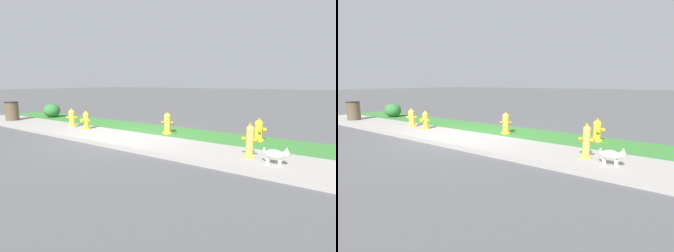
% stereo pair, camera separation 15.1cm
% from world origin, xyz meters
% --- Properties ---
extents(ground_plane, '(120.00, 120.00, 0.00)m').
position_xyz_m(ground_plane, '(0.00, 0.00, 0.00)').
color(ground_plane, '#515154').
extents(sidewalk_pavement, '(18.00, 1.87, 0.01)m').
position_xyz_m(sidewalk_pavement, '(0.00, 0.00, 0.01)').
color(sidewalk_pavement, '#9E9993').
rests_on(sidewalk_pavement, ground).
extents(grass_verge, '(18.00, 1.70, 0.01)m').
position_xyz_m(grass_verge, '(0.00, 1.78, 0.00)').
color(grass_verge, '#387A33').
rests_on(grass_verge, ground).
extents(street_curb, '(18.00, 0.16, 0.12)m').
position_xyz_m(street_curb, '(0.00, -1.01, 0.06)').
color(street_curb, '#9E9993').
rests_on(street_curb, ground).
extents(fire_hydrant_mid_block, '(0.39, 0.36, 0.66)m').
position_xyz_m(fire_hydrant_mid_block, '(-2.08, 0.35, 0.31)').
color(fire_hydrant_mid_block, gold).
rests_on(fire_hydrant_mid_block, ground).
extents(fire_hydrant_across_street, '(0.36, 0.32, 0.79)m').
position_xyz_m(fire_hydrant_across_street, '(3.92, 0.09, 0.38)').
color(fire_hydrant_across_street, gold).
rests_on(fire_hydrant_across_street, ground).
extents(fire_hydrant_near_corner, '(0.38, 0.40, 0.66)m').
position_xyz_m(fire_hydrant_near_corner, '(3.59, 1.99, 0.31)').
color(fire_hydrant_near_corner, yellow).
rests_on(fire_hydrant_near_corner, ground).
extents(fire_hydrant_by_grass_verge, '(0.40, 0.38, 0.73)m').
position_xyz_m(fire_hydrant_by_grass_verge, '(0.81, 1.35, 0.35)').
color(fire_hydrant_by_grass_verge, gold).
rests_on(fire_hydrant_by_grass_verge, ground).
extents(fire_hydrant_far_end, '(0.36, 0.36, 0.71)m').
position_xyz_m(fire_hydrant_far_end, '(-2.91, 0.36, 0.34)').
color(fire_hydrant_far_end, yellow).
rests_on(fire_hydrant_far_end, ground).
extents(small_white_dog, '(0.52, 0.20, 0.40)m').
position_xyz_m(small_white_dog, '(4.55, -0.16, 0.23)').
color(small_white_dog, silver).
rests_on(small_white_dog, ground).
extents(trash_bin, '(0.57, 0.57, 0.83)m').
position_xyz_m(trash_bin, '(-6.58, -0.09, 0.42)').
color(trash_bin, brown).
rests_on(trash_bin, ground).
extents(shrub_bush_mid_verge, '(0.77, 0.77, 0.65)m').
position_xyz_m(shrub_bush_mid_verge, '(-6.17, 1.55, 0.33)').
color(shrub_bush_mid_verge, '#337538').
rests_on(shrub_bush_mid_verge, ground).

